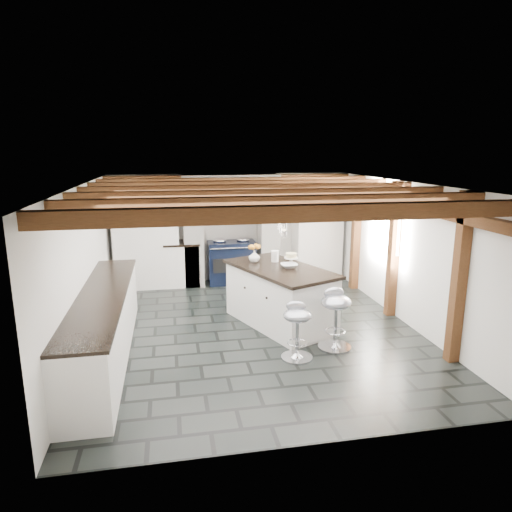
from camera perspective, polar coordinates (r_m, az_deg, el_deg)
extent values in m
plane|color=black|center=(7.39, -0.19, -9.07)|extent=(6.00, 6.00, 0.00)
plane|color=white|center=(9.94, -3.37, 3.61)|extent=(5.00, 0.00, 5.00)
plane|color=white|center=(7.03, -20.65, -1.23)|extent=(0.00, 6.00, 6.00)
plane|color=white|center=(7.87, 18.00, 0.44)|extent=(0.00, 6.00, 6.00)
plane|color=white|center=(6.86, -0.20, 9.02)|extent=(6.00, 6.00, 0.00)
cube|color=white|center=(9.61, -7.85, 1.97)|extent=(0.40, 0.60, 1.90)
cube|color=white|center=(9.82, 1.51, 2.33)|extent=(0.40, 0.60, 1.90)
cube|color=brown|center=(9.54, -3.20, 8.30)|extent=(2.10, 0.65, 0.18)
cube|color=white|center=(9.53, -3.21, 9.23)|extent=(2.00, 0.60, 0.31)
cube|color=black|center=(9.22, -2.94, 8.51)|extent=(1.00, 0.03, 0.22)
cube|color=silver|center=(9.20, -2.92, 8.50)|extent=(0.90, 0.01, 0.14)
cube|color=white|center=(9.60, -13.53, 2.02)|extent=(1.30, 0.58, 2.00)
cube|color=white|center=(10.10, 7.64, 2.80)|extent=(1.00, 0.58, 2.00)
cube|color=white|center=(6.63, -18.43, -8.36)|extent=(0.60, 3.80, 0.88)
cube|color=black|center=(6.48, -18.73, -4.57)|extent=(0.64, 3.80, 0.04)
cube|color=white|center=(9.71, -9.23, -1.04)|extent=(0.70, 0.60, 0.88)
cube|color=black|center=(9.61, -9.33, 1.62)|extent=(0.74, 0.64, 0.04)
cube|color=brown|center=(7.71, 17.90, 6.23)|extent=(0.15, 5.80, 0.14)
plane|color=white|center=(8.31, 16.11, 4.03)|extent=(0.00, 0.90, 0.90)
cube|color=brown|center=(4.35, 6.11, 5.34)|extent=(5.00, 0.16, 0.16)
cube|color=brown|center=(5.18, 3.34, 6.64)|extent=(5.00, 0.16, 0.16)
cube|color=brown|center=(6.02, 1.32, 7.57)|extent=(5.00, 0.16, 0.16)
cube|color=brown|center=(6.86, -0.20, 8.27)|extent=(5.00, 0.16, 0.16)
cube|color=brown|center=(7.71, -1.39, 8.81)|extent=(5.00, 0.16, 0.16)
cube|color=brown|center=(8.57, -2.35, 9.24)|extent=(5.00, 0.16, 0.16)
cube|color=brown|center=(9.42, -3.13, 9.58)|extent=(5.00, 0.16, 0.16)
cube|color=brown|center=(6.51, 24.06, -2.65)|extent=(0.15, 0.15, 2.30)
cube|color=brown|center=(8.01, 16.82, 0.73)|extent=(0.15, 0.15, 2.30)
cube|color=brown|center=(9.42, 12.38, 2.80)|extent=(0.15, 0.15, 2.30)
cylinder|color=black|center=(6.94, 3.55, 5.97)|extent=(0.01, 0.01, 0.56)
cylinder|color=white|center=(6.99, 3.51, 3.29)|extent=(0.09, 0.09, 0.22)
cylinder|color=black|center=(7.24, 3.35, 6.28)|extent=(0.01, 0.01, 0.56)
cylinder|color=white|center=(7.29, 3.32, 3.70)|extent=(0.09, 0.09, 0.22)
cylinder|color=black|center=(7.54, 3.17, 6.55)|extent=(0.01, 0.01, 0.56)
cylinder|color=white|center=(7.59, 3.14, 4.08)|extent=(0.09, 0.09, 0.22)
cube|color=black|center=(9.77, -3.07, -0.74)|extent=(1.00, 0.60, 0.90)
ellipsoid|color=silver|center=(9.64, -4.58, 1.96)|extent=(0.28, 0.28, 0.11)
ellipsoid|color=silver|center=(9.70, -1.64, 2.08)|extent=(0.28, 0.28, 0.11)
cylinder|color=silver|center=(9.38, -2.83, 0.99)|extent=(0.95, 0.03, 0.03)
cube|color=black|center=(9.45, -4.33, -1.24)|extent=(0.35, 0.02, 0.30)
cube|color=black|center=(9.52, -1.33, -1.10)|extent=(0.35, 0.02, 0.30)
cube|color=white|center=(7.44, 2.98, -5.20)|extent=(1.57, 2.07, 0.91)
cube|color=black|center=(7.30, 3.03, -1.61)|extent=(1.68, 2.18, 0.05)
imported|color=white|center=(7.60, -0.21, -0.04)|extent=(0.25, 0.25, 0.20)
ellipsoid|color=orange|center=(7.56, -0.21, 1.14)|extent=(0.21, 0.21, 0.12)
cylinder|color=white|center=(7.65, 2.37, -0.01)|extent=(0.12, 0.12, 0.19)
imported|color=white|center=(7.27, 4.17, -1.23)|extent=(0.35, 0.35, 0.07)
cylinder|color=white|center=(7.47, 4.40, -0.68)|extent=(0.05, 0.05, 0.10)
cylinder|color=white|center=(7.46, 4.41, -0.23)|extent=(0.23, 0.23, 0.02)
cylinder|color=beige|center=(7.45, 4.41, 0.10)|extent=(0.18, 0.18, 0.07)
cylinder|color=silver|center=(6.81, 9.76, -11.13)|extent=(0.48, 0.48, 0.03)
cone|color=silver|center=(6.79, 9.78, -10.76)|extent=(0.22, 0.22, 0.09)
cylinder|color=silver|center=(6.68, 9.88, -8.46)|extent=(0.05, 0.05, 0.60)
torus|color=silver|center=(6.71, 9.85, -9.23)|extent=(0.30, 0.30, 0.02)
ellipsoid|color=#9A9DA8|center=(6.56, 9.99, -5.72)|extent=(0.44, 0.44, 0.20)
ellipsoid|color=#9A9DA8|center=(6.62, 9.69, -4.54)|extent=(0.31, 0.13, 0.17)
cylinder|color=silver|center=(6.43, 5.12, -12.52)|extent=(0.43, 0.43, 0.03)
cone|color=silver|center=(6.41, 5.13, -12.16)|extent=(0.20, 0.20, 0.08)
cylinder|color=silver|center=(6.30, 5.18, -9.99)|extent=(0.05, 0.05, 0.54)
torus|color=silver|center=(6.34, 5.16, -10.72)|extent=(0.27, 0.27, 0.02)
ellipsoid|color=#9A9DA8|center=(6.19, 5.24, -7.41)|extent=(0.49, 0.49, 0.18)
ellipsoid|color=#9A9DA8|center=(6.25, 5.28, -6.25)|extent=(0.29, 0.19, 0.15)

